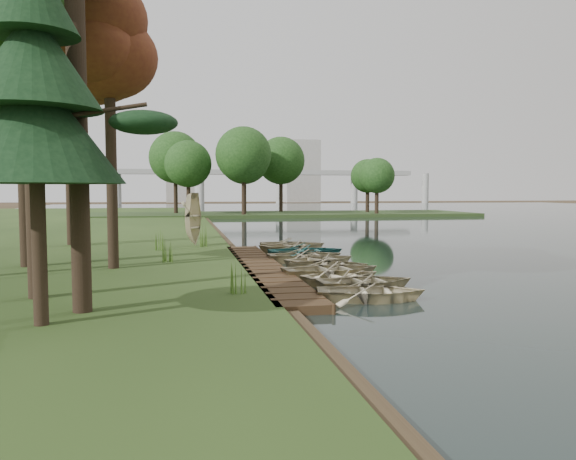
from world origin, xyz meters
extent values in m
plane|color=#3D2F1D|center=(0.00, 0.00, 0.00)|extent=(300.00, 300.00, 0.00)
cube|color=#382615|center=(-1.60, 0.00, 0.15)|extent=(1.60, 16.00, 0.30)
cube|color=#2A3F1C|center=(8.00, 50.00, 0.23)|extent=(50.00, 14.00, 0.45)
cylinder|color=black|center=(-15.33, 50.00, 2.85)|extent=(0.50, 0.50, 4.80)
sphere|color=#214718|center=(-15.33, 50.00, 6.45)|extent=(5.60, 5.60, 5.60)
cylinder|color=black|center=(-8.67, 50.00, 2.85)|extent=(0.50, 0.50, 4.80)
sphere|color=#214718|center=(-8.67, 50.00, 6.45)|extent=(5.60, 5.60, 5.60)
cylinder|color=black|center=(-2.00, 50.00, 2.85)|extent=(0.50, 0.50, 4.80)
sphere|color=#214718|center=(-2.00, 50.00, 6.45)|extent=(5.60, 5.60, 5.60)
cylinder|color=black|center=(4.67, 50.00, 2.85)|extent=(0.50, 0.50, 4.80)
sphere|color=#214718|center=(4.67, 50.00, 6.45)|extent=(5.60, 5.60, 5.60)
cylinder|color=black|center=(11.33, 50.00, 2.85)|extent=(0.50, 0.50, 4.80)
sphere|color=#214718|center=(11.33, 50.00, 6.45)|extent=(5.60, 5.60, 5.60)
cylinder|color=black|center=(18.00, 50.00, 2.85)|extent=(0.50, 0.50, 4.80)
sphere|color=#214718|center=(18.00, 50.00, 6.45)|extent=(5.60, 5.60, 5.60)
cylinder|color=black|center=(24.67, 50.00, 2.85)|extent=(0.50, 0.50, 4.80)
sphere|color=#214718|center=(24.67, 50.00, 6.45)|extent=(5.60, 5.60, 5.60)
cube|color=#A5A5A0|center=(10.00, 120.00, 8.00)|extent=(90.00, 4.00, 1.20)
cylinder|color=#A5A5A0|center=(-20.00, 120.00, 4.00)|extent=(1.80, 1.80, 8.00)
cylinder|color=#A5A5A0|center=(0.00, 120.00, 4.00)|extent=(1.80, 1.80, 8.00)
cylinder|color=#A5A5A0|center=(20.00, 120.00, 4.00)|extent=(1.80, 1.80, 8.00)
cylinder|color=#A5A5A0|center=(40.00, 120.00, 4.00)|extent=(1.80, 1.80, 8.00)
cylinder|color=#A5A5A0|center=(60.00, 120.00, 4.00)|extent=(1.80, 1.80, 8.00)
cube|color=#A5A5A0|center=(30.00, 140.00, 9.00)|extent=(10.00, 8.00, 18.00)
cube|color=#A5A5A0|center=(-5.00, 145.00, 6.00)|extent=(8.00, 8.00, 12.00)
imported|color=beige|center=(0.72, -6.41, 0.39)|extent=(3.62, 2.89, 0.67)
imported|color=beige|center=(1.19, -4.61, 0.39)|extent=(3.38, 2.50, 0.67)
imported|color=beige|center=(0.81, -3.13, 0.36)|extent=(3.53, 2.96, 0.63)
imported|color=beige|center=(0.73, -2.00, 0.43)|extent=(3.95, 3.00, 0.77)
imported|color=beige|center=(1.09, -0.15, 0.38)|extent=(3.84, 3.36, 0.66)
imported|color=beige|center=(1.19, 1.26, 0.40)|extent=(4.07, 3.57, 0.70)
imported|color=beige|center=(0.81, 2.92, 0.41)|extent=(3.59, 2.63, 0.72)
imported|color=teal|center=(1.22, 4.48, 0.43)|extent=(3.85, 2.84, 0.77)
imported|color=beige|center=(1.11, 5.46, 0.38)|extent=(3.68, 3.10, 0.65)
imported|color=beige|center=(1.17, 7.03, 0.44)|extent=(4.51, 3.85, 0.79)
imported|color=beige|center=(1.17, 8.69, 0.39)|extent=(3.65, 2.86, 0.69)
imported|color=beige|center=(-4.09, 8.83, 0.60)|extent=(3.53, 3.20, 0.60)
cylinder|color=black|center=(-7.21, -7.61, 6.06)|extent=(0.47, 0.47, 11.52)
cylinder|color=black|center=(-8.79, -5.47, 5.46)|extent=(0.45, 0.45, 10.31)
cylinder|color=black|center=(-7.38, 0.43, 4.61)|extent=(0.41, 0.41, 8.62)
ellipsoid|color=#602A15|center=(-7.38, 0.43, 8.92)|extent=(4.20, 4.20, 3.57)
cylinder|color=black|center=(-10.84, 1.58, 5.54)|extent=(0.45, 0.45, 10.49)
cylinder|color=black|center=(-8.90, 2.90, 4.51)|extent=(0.41, 0.41, 8.43)
ellipsoid|color=#214718|center=(-8.90, 2.90, 8.73)|extent=(4.68, 4.68, 3.98)
cylinder|color=black|center=(-10.36, 10.18, 5.85)|extent=(0.46, 0.46, 11.11)
ellipsoid|color=#214718|center=(-10.36, 10.18, 11.41)|extent=(5.86, 5.86, 4.98)
cylinder|color=black|center=(-10.82, 10.76, 5.93)|extent=(0.47, 0.47, 11.27)
ellipsoid|color=#214718|center=(-10.82, 10.76, 11.57)|extent=(4.68, 4.68, 3.98)
cylinder|color=black|center=(-7.88, -8.89, 2.15)|extent=(0.32, 0.32, 3.69)
cone|color=black|center=(-7.88, -8.89, 4.76)|extent=(3.80, 3.80, 2.60)
cone|color=black|center=(-7.88, -8.89, 6.19)|extent=(2.90, 2.90, 2.25)
cone|color=#3F661E|center=(-3.16, -5.87, 0.73)|extent=(0.60, 0.60, 0.86)
cone|color=#3F661E|center=(-5.33, 1.98, 0.77)|extent=(0.60, 0.60, 0.94)
cone|color=#3F661E|center=(-5.88, 6.93, 0.81)|extent=(0.60, 0.60, 1.03)
cone|color=#3F661E|center=(-3.59, 8.41, 0.87)|extent=(0.60, 0.60, 1.13)
camera|label=1|loc=(-4.76, -22.10, 3.30)|focal=35.00mm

